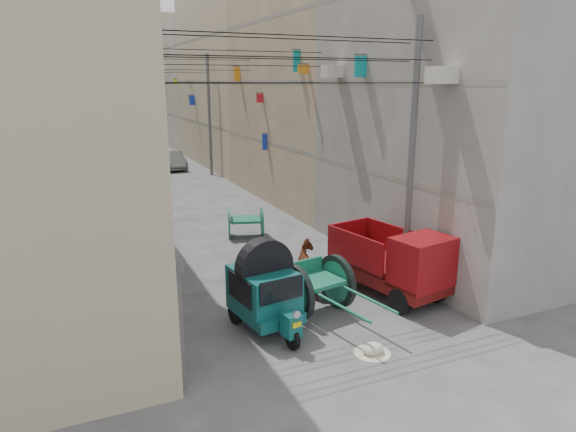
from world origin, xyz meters
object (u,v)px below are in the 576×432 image
auto_rickshaw (265,289)px  tonga_cart (317,286)px  second_cart (246,221)px  distant_car_white (151,188)px  mini_truck (399,266)px  feed_sack (372,348)px  distant_car_grey (173,160)px  horse (312,268)px  distant_car_green (145,155)px

auto_rickshaw → tonga_cart: size_ratio=0.76×
second_cart → distant_car_white: size_ratio=0.53×
mini_truck → distant_car_white: size_ratio=1.21×
feed_sack → distant_car_white: 19.44m
mini_truck → second_cart: 7.98m
tonga_cart → feed_sack: tonga_cart is taller
auto_rickshaw → feed_sack: 3.07m
distant_car_grey → distant_car_white: bearing=-108.7°
horse → distant_car_white: (-2.33, 15.31, -0.17)m
auto_rickshaw → second_cart: auto_rickshaw is taller
second_cart → distant_car_green: second_cart is taller
feed_sack → horse: (0.40, 4.03, 0.59)m
distant_car_white → feed_sack: bearing=111.7°
second_cart → distant_car_green: (-0.53, 23.01, -0.13)m
mini_truck → second_cart: (-2.04, 7.71, -0.33)m
tonga_cart → distant_car_grey: 26.04m
feed_sack → horse: horse is taller
tonga_cart → distant_car_green: bearing=79.3°
tonga_cart → feed_sack: size_ratio=6.53×
distant_car_grey → horse: bearing=-91.9°
feed_sack → tonga_cart: bearing=94.3°
tonga_cart → distant_car_grey: tonga_cart is taller
auto_rickshaw → horse: 2.86m
distant_car_grey → auto_rickshaw: bearing=-96.6°
auto_rickshaw → distant_car_grey: (2.99, 26.25, -0.43)m
second_cart → feed_sack: second_cart is taller
horse → feed_sack: bearing=87.2°
tonga_cart → distant_car_grey: (1.36, 26.00, -0.14)m
auto_rickshaw → feed_sack: auto_rickshaw is taller
distant_car_green → mini_truck: bearing=90.6°
tonga_cart → feed_sack: bearing=-96.4°
auto_rickshaw → feed_sack: (1.82, -2.28, -0.95)m
second_cart → distant_car_grey: bearing=104.1°
distant_car_white → distant_car_grey: distant_car_grey is taller
distant_car_grey → feed_sack: bearing=-92.4°
horse → second_cart: bearing=-87.0°
tonga_cart → mini_truck: (2.63, -0.09, 0.21)m
distant_car_grey → distant_car_green: bearing=105.6°
mini_truck → feed_sack: bearing=-145.4°
tonga_cart → mini_truck: mini_truck is taller
auto_rickshaw → horse: (2.23, 1.75, -0.36)m
distant_car_white → second_cart: bearing=120.2°
feed_sack → mini_truck: bearing=45.0°
auto_rickshaw → mini_truck: size_ratio=0.68×
auto_rickshaw → tonga_cart: 1.68m
auto_rickshaw → tonga_cart: bearing=1.3°
distant_car_green → auto_rickshaw: bearing=82.6°
tonga_cart → second_cart: tonga_cart is taller
mini_truck → feed_sack: (-2.44, -2.44, -0.87)m
tonga_cart → distant_car_white: size_ratio=1.09×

